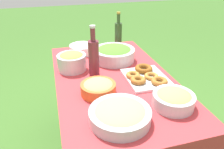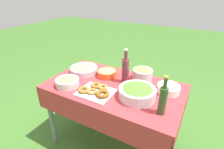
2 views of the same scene
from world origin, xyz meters
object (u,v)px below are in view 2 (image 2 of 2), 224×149
(olive_oil_bottle, at_px, (163,100))
(salad_bowl, at_px, (137,92))
(plate_stack, at_px, (168,89))
(donut_platter, at_px, (96,91))
(bread_bowl, at_px, (107,73))
(wine_bottle, at_px, (125,70))
(fruit_bowl, at_px, (67,81))
(olive_bowl, at_px, (143,73))
(pasta_bowl, at_px, (84,69))

(olive_oil_bottle, bearing_deg, salad_bowl, -24.20)
(plate_stack, bearing_deg, olive_oil_bottle, 93.74)
(donut_platter, xyz_separation_m, olive_oil_bottle, (-0.60, -0.01, 0.11))
(bread_bowl, bearing_deg, salad_bowl, 152.91)
(plate_stack, height_order, wine_bottle, wine_bottle)
(fruit_bowl, xyz_separation_m, olive_bowl, (-0.60, -0.48, 0.02))
(olive_oil_bottle, bearing_deg, wine_bottle, -34.44)
(pasta_bowl, xyz_separation_m, olive_bowl, (-0.64, -0.16, 0.03))
(salad_bowl, bearing_deg, olive_oil_bottle, 155.80)
(pasta_bowl, height_order, olive_bowl, olive_bowl)
(salad_bowl, distance_m, olive_bowl, 0.35)
(bread_bowl, relative_size, fruit_bowl, 0.92)
(pasta_bowl, xyz_separation_m, bread_bowl, (-0.27, -0.05, 0.00))
(olive_oil_bottle, height_order, wine_bottle, wine_bottle)
(plate_stack, distance_m, bread_bowl, 0.67)
(pasta_bowl, distance_m, olive_bowl, 0.66)
(salad_bowl, xyz_separation_m, plate_stack, (-0.22, -0.22, -0.02))
(salad_bowl, height_order, fruit_bowl, salad_bowl)
(plate_stack, height_order, fruit_bowl, fruit_bowl)
(plate_stack, height_order, olive_oil_bottle, olive_oil_bottle)
(fruit_bowl, relative_size, olive_bowl, 1.10)
(pasta_bowl, height_order, olive_oil_bottle, olive_oil_bottle)
(salad_bowl, bearing_deg, wine_bottle, -43.60)
(pasta_bowl, distance_m, bread_bowl, 0.28)
(olive_oil_bottle, distance_m, fruit_bowl, 0.93)
(plate_stack, bearing_deg, olive_bowl, -21.30)
(salad_bowl, bearing_deg, fruit_bowl, 11.59)
(wine_bottle, distance_m, olive_bowl, 0.21)
(donut_platter, bearing_deg, pasta_bowl, -39.35)
(donut_platter, bearing_deg, olive_bowl, -121.62)
(wine_bottle, relative_size, olive_bowl, 1.70)
(pasta_bowl, xyz_separation_m, wine_bottle, (-0.51, -0.03, 0.10))
(pasta_bowl, xyz_separation_m, donut_platter, (-0.36, 0.30, -0.02))
(plate_stack, distance_m, olive_oil_bottle, 0.35)
(wine_bottle, relative_size, fruit_bowl, 1.55)
(pasta_bowl, distance_m, olive_oil_bottle, 1.01)
(pasta_bowl, bearing_deg, plate_stack, -177.26)
(plate_stack, xyz_separation_m, olive_bowl, (0.30, -0.12, 0.04))
(donut_platter, bearing_deg, olive_oil_bottle, -179.28)
(salad_bowl, relative_size, donut_platter, 0.95)
(olive_bowl, bearing_deg, donut_platter, 58.38)
(olive_oil_bottle, bearing_deg, bread_bowl, -26.09)
(bread_bowl, bearing_deg, fruit_bowl, 57.48)
(olive_bowl, bearing_deg, plate_stack, 158.70)
(olive_bowl, bearing_deg, olive_oil_bottle, 125.45)
(olive_oil_bottle, distance_m, olive_bowl, 0.55)
(pasta_bowl, bearing_deg, donut_platter, 140.65)
(plate_stack, relative_size, bread_bowl, 0.98)
(wine_bottle, bearing_deg, salad_bowl, 136.40)
(donut_platter, height_order, olive_bowl, olive_bowl)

